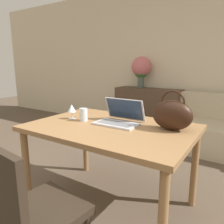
% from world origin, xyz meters
% --- Properties ---
extents(wall_back, '(10.00, 0.06, 2.70)m').
position_xyz_m(wall_back, '(0.00, 3.25, 1.35)').
color(wall_back, beige).
rests_on(wall_back, ground_plane).
extents(dining_table, '(1.38, 0.94, 0.77)m').
position_xyz_m(dining_table, '(0.03, 0.73, 0.68)').
color(dining_table, olive).
rests_on(dining_table, ground_plane).
extents(chair, '(0.48, 0.48, 0.90)m').
position_xyz_m(chair, '(0.06, -0.14, 0.51)').
color(chair, '#2D2319').
rests_on(chair, ground_plane).
extents(couch, '(1.63, 0.89, 0.82)m').
position_xyz_m(couch, '(0.72, 2.72, 0.28)').
color(couch, '#C1B293').
rests_on(couch, ground_plane).
extents(sideboard, '(1.22, 0.40, 0.84)m').
position_xyz_m(sideboard, '(-0.60, 2.98, 0.42)').
color(sideboard, '#4C3828').
rests_on(sideboard, ground_plane).
extents(laptop, '(0.38, 0.30, 0.21)m').
position_xyz_m(laptop, '(0.06, 0.85, 0.82)').
color(laptop, silver).
rests_on(laptop, dining_table).
extents(drinking_glass, '(0.07, 0.07, 0.12)m').
position_xyz_m(drinking_glass, '(-0.27, 0.73, 0.82)').
color(drinking_glass, silver).
rests_on(drinking_glass, dining_table).
extents(wine_glass, '(0.08, 0.08, 0.14)m').
position_xyz_m(wine_glass, '(-0.41, 0.73, 0.87)').
color(wine_glass, silver).
rests_on(wine_glass, dining_table).
extents(handbag, '(0.32, 0.17, 0.32)m').
position_xyz_m(handbag, '(0.50, 0.89, 0.89)').
color(handbag, black).
rests_on(handbag, dining_table).
extents(flower_vase, '(0.37, 0.37, 0.58)m').
position_xyz_m(flower_vase, '(-0.78, 3.04, 1.20)').
color(flower_vase, '#47564C').
rests_on(flower_vase, sideboard).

